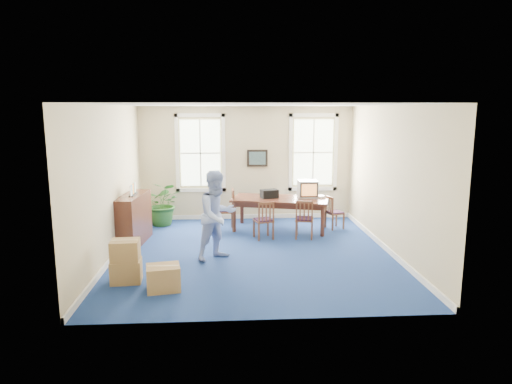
{
  "coord_description": "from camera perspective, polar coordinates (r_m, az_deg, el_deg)",
  "views": [
    {
      "loc": [
        -0.54,
        -9.62,
        3.11
      ],
      "look_at": [
        0.1,
        0.6,
        1.25
      ],
      "focal_mm": 32.0,
      "sensor_mm": 36.0,
      "label": 1
    }
  ],
  "objects": [
    {
      "name": "equipment_bag",
      "position": [
        11.87,
        1.68,
        -0.21
      ],
      "size": [
        0.49,
        0.39,
        0.22
      ],
      "primitive_type": "cube",
      "rotation": [
        0.0,
        0.0,
        0.28
      ],
      "color": "black",
      "rests_on": "conference_table"
    },
    {
      "name": "chair_end_right",
      "position": [
        12.19,
        9.82,
        -2.51
      ],
      "size": [
        0.51,
        0.51,
        0.88
      ],
      "primitive_type": null,
      "rotation": [
        0.0,
        0.0,
        1.92
      ],
      "color": "brown",
      "rests_on": "ground"
    },
    {
      "name": "wall_back",
      "position": [
        12.97,
        -1.17,
        3.61
      ],
      "size": [
        6.5,
        0.0,
        6.5
      ],
      "primitive_type": "plane",
      "rotation": [
        1.57,
        0.0,
        0.0
      ],
      "color": "#C1B28B",
      "rests_on": "ground"
    },
    {
      "name": "wall_front",
      "position": [
        6.56,
        1.23,
        -3.0
      ],
      "size": [
        6.5,
        0.0,
        6.5
      ],
      "primitive_type": "plane",
      "rotation": [
        -1.57,
        0.0,
        0.0
      ],
      "color": "#C1B28B",
      "rests_on": "ground"
    },
    {
      "name": "brochure_rack",
      "position": [
        10.87,
        -15.15,
        0.7
      ],
      "size": [
        0.34,
        0.61,
        0.27
      ],
      "primitive_type": null,
      "rotation": [
        0.0,
        0.0,
        -0.4
      ],
      "color": "#99999E",
      "rests_on": "credenza"
    },
    {
      "name": "wall_left",
      "position": [
        10.04,
        -17.73,
        1.16
      ],
      "size": [
        0.0,
        6.5,
        6.5
      ],
      "primitive_type": "plane",
      "rotation": [
        1.57,
        0.0,
        1.57
      ],
      "color": "#C1B28B",
      "rests_on": "ground"
    },
    {
      "name": "baseboard_left",
      "position": [
        10.38,
        -17.1,
        -7.26
      ],
      "size": [
        0.04,
        6.5,
        0.12
      ],
      "primitive_type": "cube",
      "color": "white",
      "rests_on": "ground"
    },
    {
      "name": "wall_picture",
      "position": [
        12.91,
        0.17,
        4.26
      ],
      "size": [
        0.58,
        0.06,
        0.48
      ],
      "primitive_type": null,
      "color": "black",
      "rests_on": "ground"
    },
    {
      "name": "wall_right",
      "position": [
        10.36,
        16.45,
        1.49
      ],
      "size": [
        0.0,
        6.5,
        6.5
      ],
      "primitive_type": "plane",
      "rotation": [
        1.57,
        0.0,
        -1.57
      ],
      "color": "#C1B28B",
      "rests_on": "ground"
    },
    {
      "name": "potted_plant",
      "position": [
        12.6,
        -11.49,
        -1.4
      ],
      "size": [
        1.29,
        1.19,
        1.2
      ],
      "primitive_type": "imported",
      "rotation": [
        0.0,
        0.0,
        -0.26
      ],
      "color": "#23551E",
      "rests_on": "ground"
    },
    {
      "name": "window_right",
      "position": [
        13.13,
        7.17,
        4.93
      ],
      "size": [
        1.4,
        0.12,
        2.2
      ],
      "primitive_type": null,
      "color": "white",
      "rests_on": "ground"
    },
    {
      "name": "baseboard_right",
      "position": [
        10.68,
        15.88,
        -6.7
      ],
      "size": [
        0.04,
        6.5,
        0.12
      ],
      "primitive_type": "cube",
      "color": "white",
      "rests_on": "ground"
    },
    {
      "name": "chair_near_right",
      "position": [
        11.2,
        6.08,
        -3.33
      ],
      "size": [
        0.51,
        0.51,
        0.97
      ],
      "primitive_type": null,
      "rotation": [
        0.0,
        0.0,
        2.93
      ],
      "color": "brown",
      "rests_on": "ground"
    },
    {
      "name": "baseboard_back",
      "position": [
        13.2,
        -1.14,
        -3.06
      ],
      "size": [
        6.0,
        0.04,
        0.12
      ],
      "primitive_type": "cube",
      "color": "white",
      "rests_on": "ground"
    },
    {
      "name": "conference_table",
      "position": [
        11.95,
        3.02,
        -2.73
      ],
      "size": [
        2.66,
        1.7,
        0.84
      ],
      "primitive_type": null,
      "rotation": [
        0.0,
        0.0,
        -0.26
      ],
      "color": "#4B2418",
      "rests_on": "ground"
    },
    {
      "name": "chair_near_left",
      "position": [
        11.08,
        0.94,
        -3.49
      ],
      "size": [
        0.52,
        0.52,
        0.94
      ],
      "primitive_type": null,
      "rotation": [
        0.0,
        0.0,
        3.41
      ],
      "color": "brown",
      "rests_on": "ground"
    },
    {
      "name": "credenza",
      "position": [
        11.01,
        -15.08,
        -3.15
      ],
      "size": [
        0.6,
        1.6,
        1.23
      ],
      "primitive_type": "cube",
      "rotation": [
        0.0,
        0.0,
        -0.1
      ],
      "color": "#4B2418",
      "rests_on": "ground"
    },
    {
      "name": "man",
      "position": [
        9.52,
        -4.85,
        -2.92
      ],
      "size": [
        1.16,
        1.12,
        1.88
      ],
      "primitive_type": "imported",
      "rotation": [
        0.0,
        0.0,
        0.66
      ],
      "color": "#9AB0EB",
      "rests_on": "ground"
    },
    {
      "name": "ceiling",
      "position": [
        9.63,
        -0.38,
        10.83
      ],
      "size": [
        6.5,
        6.5,
        0.0
      ],
      "primitive_type": "plane",
      "rotation": [
        3.14,
        0.0,
        0.0
      ],
      "color": "white",
      "rests_on": "ground"
    },
    {
      "name": "crt_tv",
      "position": [
        11.98,
        6.47,
        0.39
      ],
      "size": [
        0.5,
        0.55,
        0.45
      ],
      "primitive_type": null,
      "rotation": [
        0.0,
        0.0,
        -0.01
      ],
      "color": "#B7B7BC",
      "rests_on": "conference_table"
    },
    {
      "name": "chair_end_left",
      "position": [
        11.84,
        -3.97,
        -2.25
      ],
      "size": [
        0.52,
        0.52,
        1.08
      ],
      "primitive_type": null,
      "rotation": [
        0.0,
        0.0,
        -1.5
      ],
      "color": "brown",
      "rests_on": "ground"
    },
    {
      "name": "game_console",
      "position": [
        12.02,
        8.07,
        -0.57
      ],
      "size": [
        0.24,
        0.27,
        0.06
      ],
      "primitive_type": "cube",
      "rotation": [
        0.0,
        0.0,
        0.36
      ],
      "color": "white",
      "rests_on": "conference_table"
    },
    {
      "name": "cardboard_boxes",
      "position": [
        8.74,
        -14.49,
        -7.99
      ],
      "size": [
        1.58,
        1.58,
        0.83
      ],
      "primitive_type": null,
      "rotation": [
        0.0,
        0.0,
        0.09
      ],
      "color": "#A47E4B",
      "rests_on": "ground"
    },
    {
      "name": "floor",
      "position": [
        10.12,
        -0.36,
        -7.6
      ],
      "size": [
        6.5,
        6.5,
        0.0
      ],
      "primitive_type": "plane",
      "color": "navy",
      "rests_on": "ground"
    },
    {
      "name": "window_left",
      "position": [
        12.92,
        -6.96,
        4.85
      ],
      "size": [
        1.4,
        0.12,
        2.2
      ],
      "primitive_type": null,
      "color": "white",
      "rests_on": "ground"
    }
  ]
}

